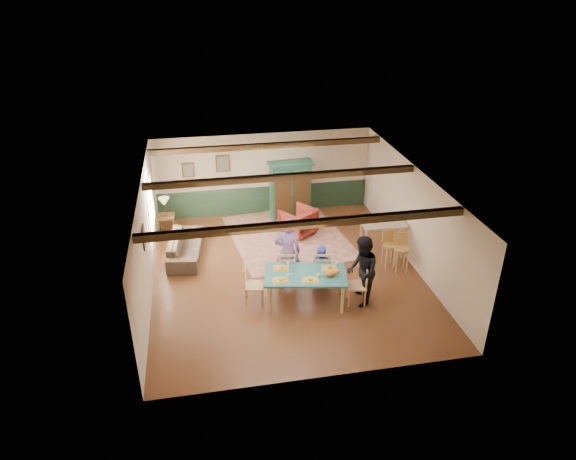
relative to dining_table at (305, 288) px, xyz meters
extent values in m
plane|color=#4E2816|center=(-0.21, 1.40, -0.40)|extent=(8.00, 8.00, 0.00)
cube|color=beige|center=(-0.21, 5.40, 0.95)|extent=(7.00, 0.02, 2.70)
cube|color=beige|center=(-3.71, 1.40, 0.95)|extent=(0.02, 8.00, 2.70)
cube|color=beige|center=(3.29, 1.40, 0.95)|extent=(0.02, 8.00, 2.70)
cube|color=silver|center=(-0.21, 1.40, 2.30)|extent=(7.00, 8.00, 0.02)
cube|color=#1B3221|center=(-0.21, 5.38, 0.05)|extent=(6.95, 0.03, 0.90)
cube|color=black|center=(-0.21, -0.90, 2.21)|extent=(6.95, 0.16, 0.16)
cube|color=black|center=(-0.21, 1.80, 2.21)|extent=(6.95, 0.16, 0.16)
cube|color=black|center=(-0.21, 4.40, 2.21)|extent=(6.95, 0.16, 0.16)
imported|color=#7C5796|center=(-0.26, 0.93, 0.53)|extent=(0.75, 0.56, 1.86)
imported|color=black|center=(1.32, -0.25, 0.49)|extent=(0.82, 0.97, 1.78)
imported|color=navy|center=(0.58, 0.77, 0.14)|extent=(0.58, 0.44, 1.08)
cube|color=#CAB192|center=(0.22, 3.46, -0.40)|extent=(3.77, 4.30, 0.01)
cube|color=#17392A|center=(0.53, 4.69, 0.57)|extent=(1.42, 0.67, 1.95)
imported|color=#561411|center=(0.57, 3.61, 0.02)|extent=(1.27, 1.28, 0.84)
imported|color=#3D3126|center=(-2.84, 2.84, -0.09)|extent=(1.08, 2.21, 0.62)
camera|label=1|loc=(-2.34, -10.15, 6.93)|focal=32.00mm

